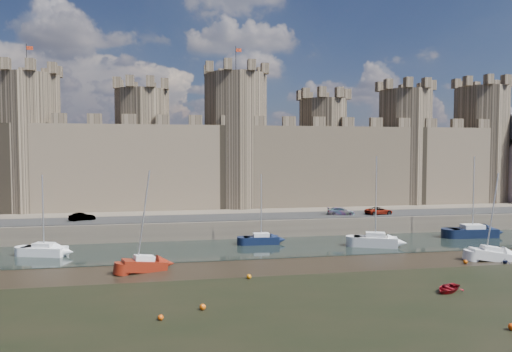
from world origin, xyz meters
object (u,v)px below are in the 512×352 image
object	(u,v)px
car_3	(379,211)
sailboat_0	(44,250)
sailboat_4	(144,264)
sailboat_2	(375,240)
sailboat_1	(261,239)
sailboat_5	(491,254)
car_1	(82,217)
sailboat_3	(472,232)
car_2	(341,211)

from	to	relation	value
car_3	sailboat_0	world-z (taller)	sailboat_0
sailboat_4	sailboat_0	bearing A→B (deg)	124.20
sailboat_2	sailboat_1	bearing A→B (deg)	-173.85
sailboat_5	sailboat_4	bearing A→B (deg)	-172.50
car_3	sailboat_1	xyz separation A→B (m)	(-19.56, -6.79, -2.34)
car_1	sailboat_4	distance (m)	21.60
car_1	car_3	distance (m)	43.26
sailboat_5	sailboat_1	bearing A→B (deg)	161.79
sailboat_2	car_3	bearing A→B (deg)	85.68
car_1	car_3	bearing A→B (deg)	-111.90
car_1	sailboat_3	size ratio (longest dim) A/B	0.30
sailboat_4	sailboat_1	bearing A→B (deg)	18.95
sailboat_4	car_1	bearing A→B (deg)	97.56
car_3	sailboat_5	size ratio (longest dim) A/B	0.43
sailboat_0	sailboat_4	bearing A→B (deg)	-20.12
sailboat_3	sailboat_5	xyz separation A→B (m)	(-6.58, -12.42, -0.15)
sailboat_3	sailboat_5	size ratio (longest dim) A/B	1.16
sailboat_4	sailboat_5	bearing A→B (deg)	-21.89
car_1	sailboat_2	bearing A→B (deg)	-128.27
sailboat_2	sailboat_5	bearing A→B (deg)	-19.33
sailboat_2	sailboat_0	bearing A→B (deg)	-160.21
car_1	sailboat_1	distance (m)	25.19
car_2	sailboat_5	xyz separation A→B (m)	(9.88, -20.46, -2.39)
car_1	car_2	xyz separation A→B (m)	(37.40, -0.82, 0.03)
sailboat_2	sailboat_5	size ratio (longest dim) A/B	1.17
sailboat_1	sailboat_0	bearing A→B (deg)	-172.97
car_3	sailboat_5	distance (m)	20.32
sailboat_2	car_2	bearing A→B (deg)	113.82
sailboat_2	sailboat_4	distance (m)	28.86
car_2	car_3	bearing A→B (deg)	-81.60
sailboat_0	sailboat_2	distance (m)	39.95
sailboat_1	sailboat_2	size ratio (longest dim) A/B	0.80
car_2	car_3	distance (m)	5.87
car_2	sailboat_4	distance (m)	33.49
car_3	sailboat_5	world-z (taller)	sailboat_5
car_1	sailboat_3	distance (m)	54.63
sailboat_1	car_1	bearing A→B (deg)	163.24
car_3	sailboat_3	bearing A→B (deg)	-133.91
car_3	sailboat_4	bearing A→B (deg)	108.47
car_1	sailboat_0	bearing A→B (deg)	147.58
sailboat_2	sailboat_3	distance (m)	16.67
sailboat_3	sailboat_4	xyz separation A→B (m)	(-44.33, -10.38, -0.11)
sailboat_1	sailboat_5	distance (m)	26.95
sailboat_5	sailboat_2	bearing A→B (deg)	148.37
car_1	sailboat_5	xyz separation A→B (m)	(47.28, -21.28, -2.36)
car_2	sailboat_2	distance (m)	11.88
car_1	sailboat_3	bearing A→B (deg)	-119.24
car_2	car_3	world-z (taller)	car_2
sailboat_0	sailboat_2	size ratio (longest dim) A/B	0.82
car_2	sailboat_3	world-z (taller)	sailboat_3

